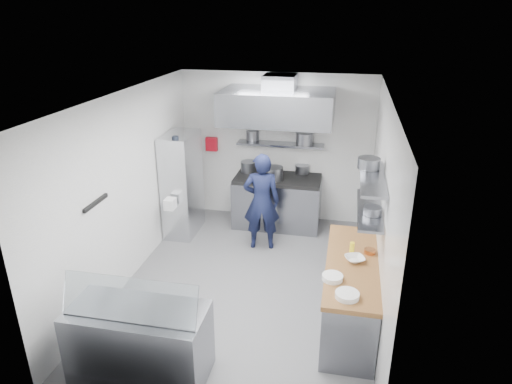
% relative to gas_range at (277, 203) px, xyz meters
% --- Properties ---
extents(floor, '(5.00, 5.00, 0.00)m').
position_rel_gas_range_xyz_m(floor, '(-0.10, -2.10, -0.45)').
color(floor, '#57575A').
rests_on(floor, ground).
extents(ceiling, '(5.00, 5.00, 0.00)m').
position_rel_gas_range_xyz_m(ceiling, '(-0.10, -2.10, 2.35)').
color(ceiling, silver).
rests_on(ceiling, wall_back).
extents(wall_back, '(3.60, 2.80, 0.02)m').
position_rel_gas_range_xyz_m(wall_back, '(-0.10, 0.40, 0.95)').
color(wall_back, white).
rests_on(wall_back, floor).
extents(wall_front, '(3.60, 2.80, 0.02)m').
position_rel_gas_range_xyz_m(wall_front, '(-0.10, -4.60, 0.95)').
color(wall_front, white).
rests_on(wall_front, floor).
extents(wall_left, '(2.80, 5.00, 0.02)m').
position_rel_gas_range_xyz_m(wall_left, '(-1.90, -2.10, 0.95)').
color(wall_left, white).
rests_on(wall_left, floor).
extents(wall_right, '(2.80, 5.00, 0.02)m').
position_rel_gas_range_xyz_m(wall_right, '(1.70, -2.10, 0.95)').
color(wall_right, white).
rests_on(wall_right, floor).
extents(gas_range, '(1.60, 0.80, 0.90)m').
position_rel_gas_range_xyz_m(gas_range, '(0.00, 0.00, 0.00)').
color(gas_range, gray).
rests_on(gas_range, floor).
extents(cooktop, '(1.57, 0.78, 0.06)m').
position_rel_gas_range_xyz_m(cooktop, '(0.00, 0.00, 0.48)').
color(cooktop, black).
rests_on(cooktop, gas_range).
extents(stock_pot_left, '(0.31, 0.31, 0.20)m').
position_rel_gas_range_xyz_m(stock_pot_left, '(-0.59, 0.21, 0.61)').
color(stock_pot_left, slate).
rests_on(stock_pot_left, cooktop).
extents(stock_pot_mid, '(0.32, 0.32, 0.24)m').
position_rel_gas_range_xyz_m(stock_pot_mid, '(-0.05, -0.13, 0.63)').
color(stock_pot_mid, slate).
rests_on(stock_pot_mid, cooktop).
extents(stock_pot_right, '(0.27, 0.27, 0.16)m').
position_rel_gas_range_xyz_m(stock_pot_right, '(0.41, 0.32, 0.59)').
color(stock_pot_right, slate).
rests_on(stock_pot_right, cooktop).
extents(over_range_shelf, '(1.60, 0.30, 0.04)m').
position_rel_gas_range_xyz_m(over_range_shelf, '(0.00, 0.24, 1.07)').
color(over_range_shelf, gray).
rests_on(over_range_shelf, wall_back).
extents(shelf_pot_a, '(0.24, 0.24, 0.18)m').
position_rel_gas_range_xyz_m(shelf_pot_a, '(-0.55, 0.38, 1.18)').
color(shelf_pot_a, slate).
rests_on(shelf_pot_a, over_range_shelf).
extents(shelf_pot_b, '(0.30, 0.30, 0.22)m').
position_rel_gas_range_xyz_m(shelf_pot_b, '(0.44, 0.23, 1.20)').
color(shelf_pot_b, slate).
rests_on(shelf_pot_b, over_range_shelf).
extents(extractor_hood, '(1.90, 1.15, 0.55)m').
position_rel_gas_range_xyz_m(extractor_hood, '(0.00, -0.18, 1.85)').
color(extractor_hood, gray).
rests_on(extractor_hood, wall_back).
extents(hood_duct, '(0.55, 0.55, 0.24)m').
position_rel_gas_range_xyz_m(hood_duct, '(0.00, 0.05, 2.23)').
color(hood_duct, slate).
rests_on(hood_duct, extractor_hood).
extents(red_firebox, '(0.22, 0.10, 0.26)m').
position_rel_gas_range_xyz_m(red_firebox, '(-1.35, 0.34, 0.97)').
color(red_firebox, red).
rests_on(red_firebox, wall_back).
extents(chef, '(0.67, 0.50, 1.68)m').
position_rel_gas_range_xyz_m(chef, '(-0.13, -0.91, 0.39)').
color(chef, '#111633').
rests_on(chef, floor).
extents(wire_rack, '(0.50, 0.90, 1.85)m').
position_rel_gas_range_xyz_m(wire_rack, '(-1.63, -0.61, 0.48)').
color(wire_rack, silver).
rests_on(wire_rack, floor).
extents(rack_bin_a, '(0.16, 0.20, 0.18)m').
position_rel_gas_range_xyz_m(rack_bin_a, '(-1.63, -1.22, 0.35)').
color(rack_bin_a, white).
rests_on(rack_bin_a, wire_rack).
extents(rack_bin_b, '(0.14, 0.18, 0.16)m').
position_rel_gas_range_xyz_m(rack_bin_b, '(-1.63, -0.65, 0.85)').
color(rack_bin_b, yellow).
rests_on(rack_bin_b, wire_rack).
extents(rack_jar, '(0.11, 0.11, 0.18)m').
position_rel_gas_range_xyz_m(rack_jar, '(-1.58, -0.92, 1.35)').
color(rack_jar, black).
rests_on(rack_jar, wire_rack).
extents(knife_strip, '(0.04, 0.55, 0.05)m').
position_rel_gas_range_xyz_m(knife_strip, '(-1.88, -3.00, 1.10)').
color(knife_strip, black).
rests_on(knife_strip, wall_left).
extents(prep_counter_base, '(0.62, 2.00, 0.84)m').
position_rel_gas_range_xyz_m(prep_counter_base, '(1.38, -2.70, -0.03)').
color(prep_counter_base, gray).
rests_on(prep_counter_base, floor).
extents(prep_counter_top, '(0.65, 2.04, 0.06)m').
position_rel_gas_range_xyz_m(prep_counter_top, '(1.38, -2.70, 0.42)').
color(prep_counter_top, brown).
rests_on(prep_counter_top, prep_counter_base).
extents(plate_stack_a, '(0.27, 0.27, 0.06)m').
position_rel_gas_range_xyz_m(plate_stack_a, '(1.33, -3.48, 0.48)').
color(plate_stack_a, white).
rests_on(plate_stack_a, prep_counter_top).
extents(plate_stack_b, '(0.25, 0.25, 0.06)m').
position_rel_gas_range_xyz_m(plate_stack_b, '(1.15, -3.16, 0.48)').
color(plate_stack_b, white).
rests_on(plate_stack_b, prep_counter_top).
extents(copper_pan, '(0.14, 0.14, 0.06)m').
position_rel_gas_range_xyz_m(copper_pan, '(1.59, -2.44, 0.48)').
color(copper_pan, '#D4793B').
rests_on(copper_pan, prep_counter_top).
extents(squeeze_bottle, '(0.06, 0.06, 0.18)m').
position_rel_gas_range_xyz_m(squeeze_bottle, '(1.36, -2.53, 0.54)').
color(squeeze_bottle, yellow).
rests_on(squeeze_bottle, prep_counter_top).
extents(mixing_bowl, '(0.31, 0.31, 0.06)m').
position_rel_gas_range_xyz_m(mixing_bowl, '(1.40, -2.67, 0.48)').
color(mixing_bowl, white).
rests_on(mixing_bowl, prep_counter_top).
extents(wall_shelf_lower, '(0.30, 1.30, 0.04)m').
position_rel_gas_range_xyz_m(wall_shelf_lower, '(1.54, -2.40, 1.05)').
color(wall_shelf_lower, gray).
rests_on(wall_shelf_lower, wall_right).
extents(wall_shelf_upper, '(0.30, 1.30, 0.04)m').
position_rel_gas_range_xyz_m(wall_shelf_upper, '(1.54, -2.40, 1.47)').
color(wall_shelf_upper, gray).
rests_on(wall_shelf_upper, wall_right).
extents(shelf_pot_c, '(0.22, 0.22, 0.10)m').
position_rel_gas_range_xyz_m(shelf_pot_c, '(1.57, -2.59, 1.12)').
color(shelf_pot_c, slate).
rests_on(shelf_pot_c, wall_shelf_lower).
extents(shelf_pot_d, '(0.29, 0.29, 0.14)m').
position_rel_gas_range_xyz_m(shelf_pot_d, '(1.49, -2.09, 1.56)').
color(shelf_pot_d, slate).
rests_on(shelf_pot_d, wall_shelf_upper).
extents(display_case, '(1.50, 0.70, 0.85)m').
position_rel_gas_range_xyz_m(display_case, '(-0.87, -4.10, -0.03)').
color(display_case, gray).
rests_on(display_case, floor).
extents(display_glass, '(1.47, 0.19, 0.42)m').
position_rel_gas_range_xyz_m(display_glass, '(-0.87, -4.22, 0.62)').
color(display_glass, silver).
rests_on(display_glass, display_case).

